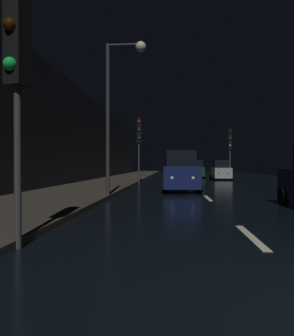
% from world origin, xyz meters
% --- Properties ---
extents(ground, '(25.05, 84.00, 0.02)m').
position_xyz_m(ground, '(0.00, 24.50, -0.01)').
color(ground, black).
extents(sidewalk_left, '(4.40, 84.00, 0.15)m').
position_xyz_m(sidewalk_left, '(-6.33, 24.50, 0.07)').
color(sidewalk_left, '#38332B').
rests_on(sidewalk_left, ground).
extents(building_facade_left, '(0.80, 63.00, 7.27)m').
position_xyz_m(building_facade_left, '(-8.93, 21.00, 3.64)').
color(building_facade_left, black).
rests_on(building_facade_left, ground).
extents(lane_centerline, '(0.16, 22.28, 0.01)m').
position_xyz_m(lane_centerline, '(0.00, 12.64, 0.01)').
color(lane_centerline, beige).
rests_on(lane_centerline, ground).
extents(traffic_light_far_right, '(0.34, 0.47, 4.85)m').
position_xyz_m(traffic_light_far_right, '(4.02, 27.31, 3.52)').
color(traffic_light_far_right, '#38383A').
rests_on(traffic_light_far_right, ground).
extents(traffic_light_near_left, '(0.37, 0.48, 4.63)m').
position_xyz_m(traffic_light_near_left, '(-4.13, 1.79, 3.34)').
color(traffic_light_near_left, '#38383A').
rests_on(traffic_light_near_left, ground).
extents(traffic_light_far_left, '(0.37, 0.48, 5.03)m').
position_xyz_m(traffic_light_far_left, '(-4.02, 20.84, 3.67)').
color(traffic_light_far_left, '#38383A').
rests_on(traffic_light_far_left, ground).
extents(streetlamp_overhead, '(1.70, 0.44, 6.59)m').
position_xyz_m(streetlamp_overhead, '(-3.74, 9.91, 4.42)').
color(streetlamp_overhead, '#2D2D30').
rests_on(streetlamp_overhead, ground).
extents(car_approaching_headlights, '(2.01, 4.36, 2.19)m').
position_xyz_m(car_approaching_headlights, '(-1.01, 14.12, 1.00)').
color(car_approaching_headlights, '#141E51').
rests_on(car_approaching_headlights, ground).
extents(car_parked_right_far, '(1.75, 3.79, 1.91)m').
position_xyz_m(car_parked_right_far, '(3.23, 27.80, 0.87)').
color(car_parked_right_far, '#A5A8AD').
rests_on(car_parked_right_far, ground).
extents(car_distant_taillights, '(1.80, 3.90, 1.96)m').
position_xyz_m(car_distant_taillights, '(1.23, 32.53, 0.90)').
color(car_distant_taillights, '#0F3819').
rests_on(car_distant_taillights, ground).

